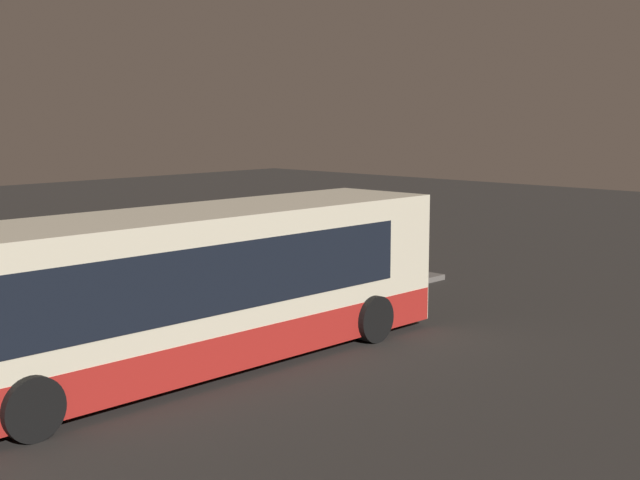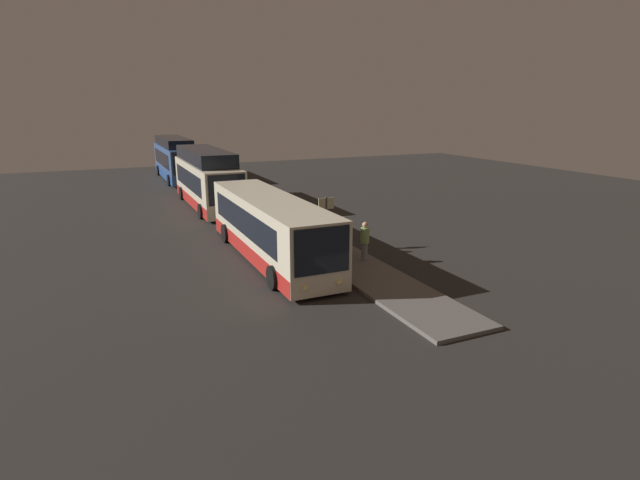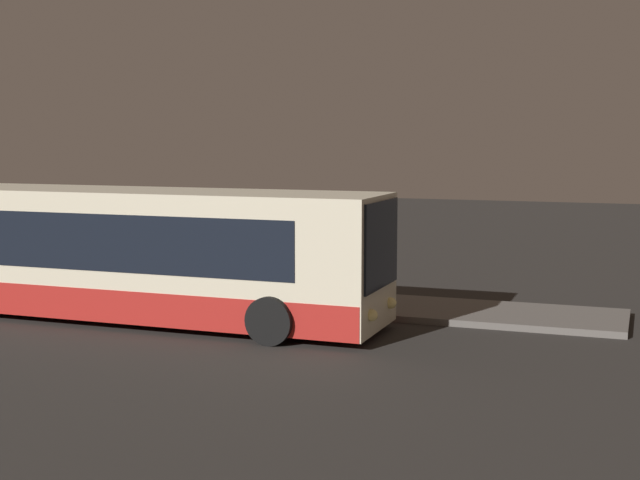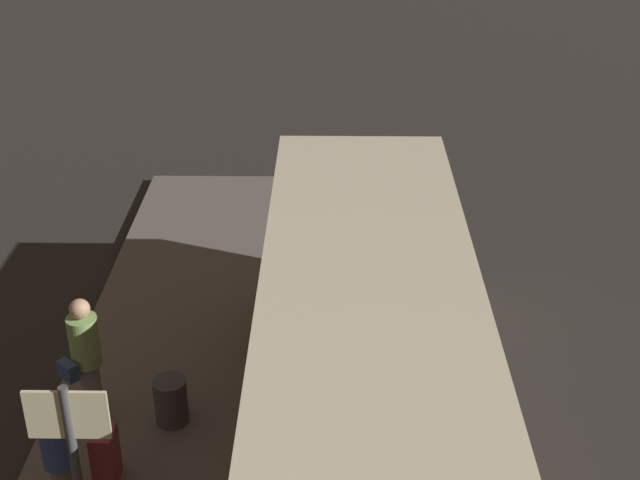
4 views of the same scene
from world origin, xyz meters
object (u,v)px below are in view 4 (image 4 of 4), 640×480
object	(u,v)px
trash_bin	(171,401)
suitcase	(105,456)
passenger_boarding	(85,355)
sign_post	(74,458)
passenger_waiting	(60,453)
bus_lead	(372,478)

from	to	relation	value
trash_bin	suitcase	bearing A→B (deg)	151.75
passenger_boarding	suitcase	bearing A→B (deg)	151.59
passenger_boarding	trash_bin	world-z (taller)	passenger_boarding
passenger_boarding	sign_post	distance (m)	2.89
passenger_waiting	sign_post	distance (m)	1.29
passenger_waiting	trash_bin	distance (m)	2.00
passenger_boarding	suitcase	distance (m)	1.47
bus_lead	suitcase	xyz separation A→B (m)	(1.33, 3.14, -0.92)
suitcase	trash_bin	world-z (taller)	suitcase
passenger_waiting	sign_post	size ratio (longest dim) A/B	0.66
bus_lead	trash_bin	distance (m)	3.66
sign_post	suitcase	bearing A→B (deg)	6.65
passenger_waiting	suitcase	distance (m)	0.83
bus_lead	sign_post	xyz separation A→B (m)	(-0.15, 2.97, 0.36)
trash_bin	passenger_waiting	bearing A→B (deg)	151.06
passenger_waiting	suitcase	size ratio (longest dim) A/B	1.70
sign_post	passenger_boarding	bearing A→B (deg)	13.48
bus_lead	passenger_waiting	bearing A→B (deg)	77.54
passenger_boarding	sign_post	size ratio (longest dim) A/B	0.71
passenger_waiting	trash_bin	bearing A→B (deg)	30.30
suitcase	sign_post	size ratio (longest dim) A/B	0.39
passenger_waiting	trash_bin	world-z (taller)	passenger_waiting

